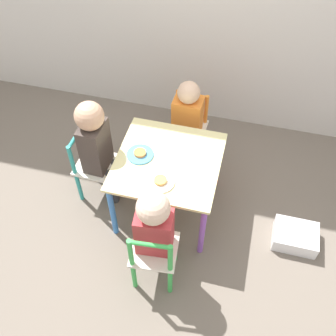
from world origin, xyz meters
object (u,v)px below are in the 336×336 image
(kids_table, at_px, (168,167))
(child_back, at_px, (187,118))
(chair_green, at_px, (154,255))
(plate_front, at_px, (160,181))
(child_left, at_px, (97,143))
(plate_left, at_px, (140,154))
(chair_orange, at_px, (188,129))
(child_front, at_px, (155,227))
(chair_teal, at_px, (94,166))
(storage_bin, at_px, (295,236))

(kids_table, bearing_deg, child_back, 87.89)
(chair_green, xyz_separation_m, plate_front, (-0.05, 0.34, 0.23))
(plate_front, bearing_deg, child_left, 157.46)
(kids_table, relative_size, plate_left, 3.80)
(kids_table, distance_m, chair_orange, 0.55)
(chair_orange, distance_m, plate_front, 0.74)
(chair_orange, xyz_separation_m, child_front, (0.03, -0.98, 0.20))
(chair_teal, xyz_separation_m, child_left, (0.06, -0.00, 0.24))
(child_left, relative_size, child_front, 1.08)
(chair_teal, distance_m, child_back, 0.72)
(chair_orange, height_order, plate_front, chair_orange)
(child_front, height_order, child_back, child_front)
(child_back, bearing_deg, chair_teal, -138.57)
(child_left, bearing_deg, plate_left, -91.19)
(chair_teal, bearing_deg, chair_green, -131.27)
(child_left, xyz_separation_m, child_front, (0.51, -0.48, -0.03))
(child_left, xyz_separation_m, child_back, (0.48, 0.44, -0.07))
(child_left, height_order, child_front, child_left)
(kids_table, height_order, chair_green, chair_green)
(child_back, bearing_deg, storage_bin, -29.56)
(chair_orange, bearing_deg, chair_teal, -134.91)
(child_front, relative_size, plate_front, 4.53)
(chair_orange, bearing_deg, plate_front, -89.47)
(chair_orange, bearing_deg, storage_bin, -32.61)
(chair_orange, xyz_separation_m, plate_left, (-0.20, -0.52, 0.23))
(child_left, bearing_deg, chair_orange, -41.72)
(kids_table, height_order, storage_bin, kids_table)
(plate_front, bearing_deg, chair_green, -81.66)
(kids_table, height_order, child_left, child_left)
(chair_orange, relative_size, plate_left, 3.19)
(chair_teal, relative_size, child_front, 0.71)
(child_front, distance_m, child_back, 0.92)
(plate_front, distance_m, storage_bin, 0.98)
(child_front, bearing_deg, storage_bin, -159.69)
(chair_orange, distance_m, child_left, 0.74)
(kids_table, xyz_separation_m, child_back, (0.02, 0.46, 0.01))
(kids_table, distance_m, child_front, 0.47)
(plate_front, bearing_deg, child_back, 88.48)
(chair_orange, bearing_deg, child_front, -86.41)
(plate_left, distance_m, plate_front, 0.25)
(chair_green, bearing_deg, child_front, -90.00)
(chair_orange, height_order, plate_left, chair_orange)
(chair_green, distance_m, child_left, 0.78)
(chair_green, distance_m, child_front, 0.21)
(chair_teal, xyz_separation_m, plate_front, (0.52, -0.19, 0.23))
(chair_green, xyz_separation_m, chair_orange, (-0.03, 1.04, 0.00))
(child_back, bearing_deg, child_front, -86.17)
(kids_table, bearing_deg, child_front, -84.47)
(storage_bin, bearing_deg, chair_green, -150.71)
(chair_teal, height_order, child_back, child_back)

